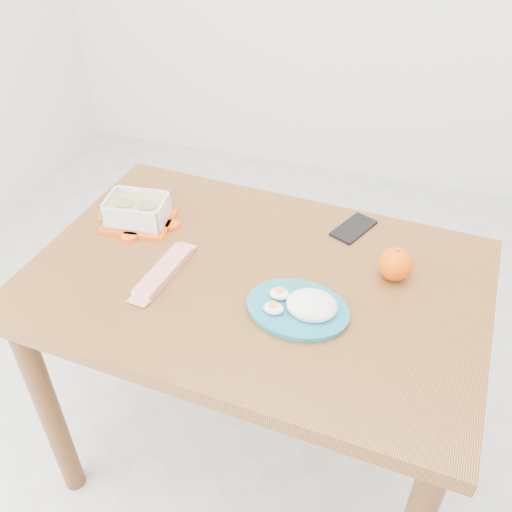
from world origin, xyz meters
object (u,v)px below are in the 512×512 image
(dining_table, at_px, (256,310))
(food_container, at_px, (137,211))
(smartphone, at_px, (353,228))
(rice_plate, at_px, (302,306))
(orange_fruit, at_px, (395,264))

(dining_table, height_order, food_container, food_container)
(dining_table, height_order, smartphone, smartphone)
(food_container, distance_m, smartphone, 0.57)
(dining_table, xyz_separation_m, rice_plate, (0.13, -0.09, 0.13))
(dining_table, xyz_separation_m, orange_fruit, (0.31, 0.09, 0.15))
(orange_fruit, bearing_deg, food_container, 178.74)
(dining_table, height_order, orange_fruit, orange_fruit)
(smartphone, bearing_deg, dining_table, -102.26)
(dining_table, height_order, rice_plate, rice_plate)
(food_container, distance_m, orange_fruit, 0.67)
(orange_fruit, bearing_deg, rice_plate, -134.35)
(dining_table, distance_m, orange_fruit, 0.36)
(rice_plate, bearing_deg, orange_fruit, 51.00)
(food_container, bearing_deg, orange_fruit, -8.05)
(orange_fruit, distance_m, rice_plate, 0.25)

